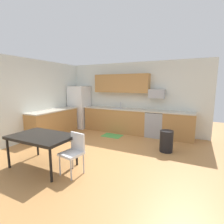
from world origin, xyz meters
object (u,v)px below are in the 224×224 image
(microwave, at_px, (157,94))
(chair_near_table, at_px, (74,150))
(refrigerator, at_px, (79,107))
(oven_range, at_px, (155,124))
(dining_table, at_px, (42,138))
(trash_bin, at_px, (166,141))

(microwave, relative_size, chair_near_table, 0.64)
(refrigerator, height_order, oven_range, refrigerator)
(dining_table, bearing_deg, chair_near_table, 5.39)
(oven_range, bearing_deg, chair_near_table, -105.75)
(oven_range, height_order, microwave, microwave)
(oven_range, bearing_deg, trash_bin, -65.21)
(refrigerator, distance_m, chair_near_table, 4.04)
(refrigerator, bearing_deg, chair_near_table, -54.85)
(dining_table, relative_size, trash_bin, 2.33)
(oven_range, xyz_separation_m, chair_near_table, (-0.95, -3.37, 0.05))
(refrigerator, height_order, microwave, refrigerator)
(dining_table, relative_size, chair_near_table, 1.65)
(microwave, height_order, trash_bin, microwave)
(oven_range, distance_m, chair_near_table, 3.50)
(trash_bin, bearing_deg, oven_range, 114.79)
(refrigerator, relative_size, trash_bin, 2.98)
(microwave, distance_m, trash_bin, 1.96)
(microwave, bearing_deg, oven_range, -90.00)
(oven_range, xyz_separation_m, trash_bin, (0.60, -1.30, -0.16))
(dining_table, height_order, chair_near_table, chair_near_table)
(oven_range, bearing_deg, microwave, 90.00)
(dining_table, distance_m, chair_near_table, 0.84)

